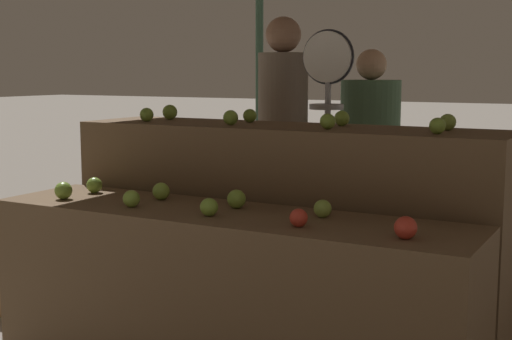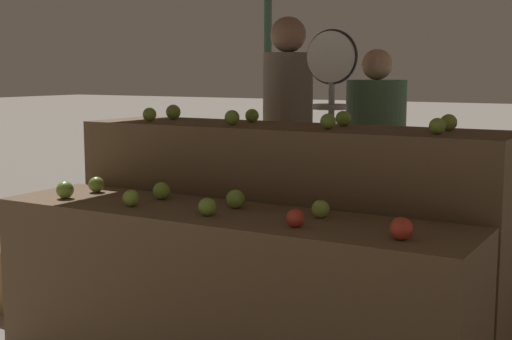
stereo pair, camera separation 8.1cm
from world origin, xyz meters
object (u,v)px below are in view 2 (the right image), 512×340
person_vendor_at_scale (288,129)px  person_customer_right (375,150)px  produce_scale (331,103)px  wooden_crate_side (22,275)px

person_vendor_at_scale → person_customer_right: person_vendor_at_scale is taller
produce_scale → person_customer_right: produce_scale is taller
person_vendor_at_scale → wooden_crate_side: 1.88m
produce_scale → wooden_crate_side: 2.11m
produce_scale → person_vendor_at_scale: person_vendor_at_scale is taller
person_customer_right → wooden_crate_side: 2.38m
produce_scale → person_vendor_at_scale: bearing=147.2°
person_vendor_at_scale → person_customer_right: bearing=-115.3°
produce_scale → person_vendor_at_scale: (-0.43, 0.28, -0.19)m
person_vendor_at_scale → produce_scale: bearing=170.5°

